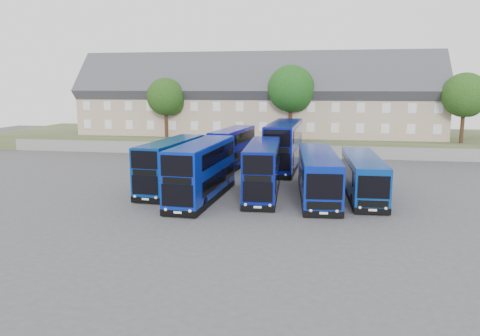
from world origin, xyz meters
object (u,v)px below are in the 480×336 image
Objects in this scene: coach_east_a at (318,175)px; tree_west at (167,98)px; dd_front_mid at (202,172)px; tree_mid at (292,90)px; dd_front_left at (172,166)px; tree_east at (466,97)px.

tree_west is at bearing 127.84° from coach_east_a.
dd_front_mid is 1.21× the size of tree_mid.
tree_mid is at bearing 80.89° from dd_front_mid.
dd_front_left is 12.11m from coach_east_a.
coach_east_a is at bearing 18.23° from dd_front_mid.
dd_front_mid is 1.36× the size of tree_east.
dd_front_mid is at bearing -136.44° from tree_east.
dd_front_left is 0.82× the size of coach_east_a.
tree_mid is at bearing 1.79° from tree_west.
tree_west is at bearing -178.21° from tree_mid.
tree_mid reaches higher than dd_front_left.
tree_east is (28.54, 21.13, 5.36)m from dd_front_left.
coach_east_a is 1.59× the size of tree_east.
tree_east is at bearing 48.33° from coach_east_a.
tree_east is at bearing -1.43° from tree_mid.
tree_mid is (8.54, 21.63, 6.04)m from dd_front_left.
tree_west is 0.94× the size of tree_east.
coach_east_a is 1.41× the size of tree_mid.
coach_east_a is (12.10, -0.44, -0.31)m from dd_front_left.
tree_mid reaches higher than tree_east.
dd_front_left is at bearing -111.56° from tree_mid.
tree_mid is at bearing 94.79° from coach_east_a.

